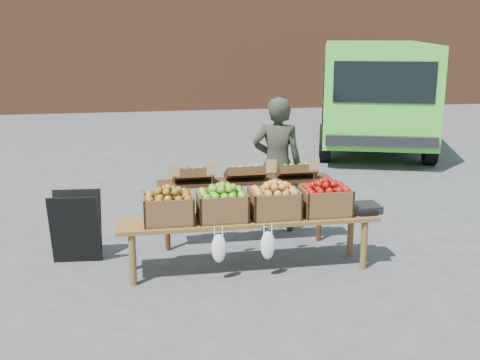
{
  "coord_description": "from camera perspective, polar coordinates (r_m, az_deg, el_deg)",
  "views": [
    {
      "loc": [
        -1.3,
        -5.64,
        2.47
      ],
      "look_at": [
        -0.16,
        0.69,
        0.85
      ],
      "focal_mm": 45.0,
      "sensor_mm": 36.0,
      "label": 1
    }
  ],
  "objects": [
    {
      "name": "crate_red_apples",
      "position": [
        6.26,
        3.29,
        -2.24
      ],
      "size": [
        0.5,
        0.4,
        0.28
      ],
      "primitive_type": null,
      "color": "gold",
      "rests_on": "display_bench"
    },
    {
      "name": "display_bench",
      "position": [
        6.33,
        0.8,
        -6.05
      ],
      "size": [
        2.7,
        0.56,
        0.57
      ],
      "primitive_type": null,
      "color": "brown",
      "rests_on": "ground"
    },
    {
      "name": "back_table",
      "position": [
        6.95,
        0.48,
        -2.17
      ],
      "size": [
        2.1,
        0.44,
        1.04
      ],
      "primitive_type": null,
      "color": "#362010",
      "rests_on": "ground"
    },
    {
      "name": "chalkboard_sign",
      "position": [
        6.75,
        -15.29,
        -4.33
      ],
      "size": [
        0.54,
        0.33,
        0.79
      ],
      "primitive_type": null,
      "rotation": [
        0.0,
        0.0,
        -0.08
      ],
      "color": "black",
      "rests_on": "ground"
    },
    {
      "name": "crate_russet_pears",
      "position": [
        6.16,
        -1.7,
        -2.49
      ],
      "size": [
        0.5,
        0.4,
        0.28
      ],
      "primitive_type": null,
      "color": "#418418",
      "rests_on": "display_bench"
    },
    {
      "name": "weighing_scale",
      "position": [
        6.57,
        11.58,
        -2.61
      ],
      "size": [
        0.34,
        0.3,
        0.08
      ],
      "primitive_type": "cube",
      "color": "black",
      "rests_on": "display_bench"
    },
    {
      "name": "crate_golden_apples",
      "position": [
        6.1,
        -6.82,
        -2.74
      ],
      "size": [
        0.5,
        0.4,
        0.28
      ],
      "primitive_type": null,
      "color": "#A16C15",
      "rests_on": "display_bench"
    },
    {
      "name": "vendor",
      "position": [
        7.46,
        3.54,
        1.49
      ],
      "size": [
        0.7,
        0.56,
        1.68
      ],
      "primitive_type": "imported",
      "rotation": [
        0.0,
        0.0,
        2.85
      ],
      "color": "#2B2E21",
      "rests_on": "ground"
    },
    {
      "name": "crate_green_apples",
      "position": [
        6.4,
        8.09,
        -1.97
      ],
      "size": [
        0.5,
        0.4,
        0.28
      ],
      "primitive_type": null,
      "color": "#820905",
      "rests_on": "display_bench"
    },
    {
      "name": "delivery_van",
      "position": [
        13.06,
        12.56,
        7.77
      ],
      "size": [
        3.69,
        5.36,
        2.19
      ],
      "primitive_type": null,
      "rotation": [
        0.0,
        0.0,
        -0.32
      ],
      "color": "#4AD138",
      "rests_on": "ground"
    },
    {
      "name": "ground",
      "position": [
        6.29,
        2.61,
        -8.99
      ],
      "size": [
        80.0,
        80.0,
        0.0
      ],
      "primitive_type": "plane",
      "color": "#49494B"
    }
  ]
}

